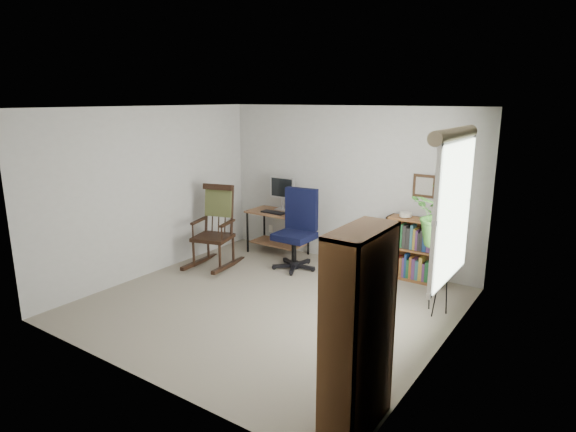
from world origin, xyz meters
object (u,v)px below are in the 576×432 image
Objects in this scene: desk at (278,233)px; tall_bookshelf at (358,332)px; low_bookshelf at (416,250)px; office_chair at (294,230)px; rocking_chair at (212,226)px.

desk is 4.40m from tall_bookshelf.
desk is 1.11× the size of low_bookshelf.
tall_bookshelf is (0.71, -3.30, 0.36)m from low_bookshelf.
office_chair is (0.64, -0.46, 0.25)m from desk.
office_chair is 1.24m from rocking_chair.
rocking_chair is at bearing -112.17° from desk.
rocking_chair is at bearing -156.45° from low_bookshelf.
office_chair is 1.77m from low_bookshelf.
rocking_chair is 2.99m from low_bookshelf.
tall_bookshelf is (3.01, -3.18, 0.45)m from desk.
rocking_chair is (-0.44, -1.07, 0.28)m from desk.
tall_bookshelf is at bearing -77.77° from low_bookshelf.
office_chair reaches higher than desk.
rocking_chair is 4.05m from tall_bookshelf.
desk is at bearing -177.01° from low_bookshelf.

